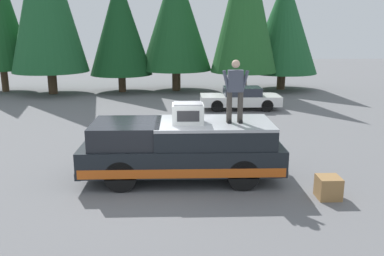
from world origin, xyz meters
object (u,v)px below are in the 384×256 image
(wooden_crate, at_px, (328,187))
(person_on_truck_bed, at_px, (235,89))
(parked_car_white, at_px, (241,98))
(compressor_unit, at_px, (188,113))
(pickup_truck, at_px, (182,149))

(wooden_crate, bearing_deg, person_on_truck_bed, 57.98)
(parked_car_white, relative_size, wooden_crate, 7.32)
(compressor_unit, height_order, person_on_truck_bed, person_on_truck_bed)
(pickup_truck, relative_size, person_on_truck_bed, 3.28)
(pickup_truck, distance_m, compressor_unit, 1.08)
(pickup_truck, height_order, parked_car_white, pickup_truck)
(parked_car_white, distance_m, wooden_crate, 11.48)
(compressor_unit, xyz_separation_m, parked_car_white, (10.16, -2.98, -1.35))
(person_on_truck_bed, bearing_deg, compressor_unit, 93.15)
(pickup_truck, bearing_deg, compressor_unit, -135.20)
(compressor_unit, relative_size, wooden_crate, 1.50)
(compressor_unit, relative_size, parked_car_white, 0.20)
(parked_car_white, xyz_separation_m, wooden_crate, (-11.47, -0.50, -0.30))
(compressor_unit, distance_m, person_on_truck_bed, 1.42)
(person_on_truck_bed, relative_size, parked_car_white, 0.41)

